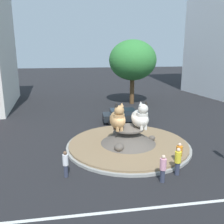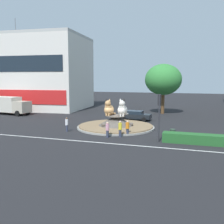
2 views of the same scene
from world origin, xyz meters
name	(u,v)px [view 1 (image 1 of 2)]	position (x,y,z in m)	size (l,w,h in m)	color
ground_plane	(128,147)	(0.00, 0.00, 0.00)	(160.00, 160.00, 0.00)	black
lane_centreline	(163,207)	(0.00, -7.46, 0.00)	(112.00, 0.20, 0.01)	silver
roundabout_island	(128,140)	(0.00, 0.00, 0.51)	(9.37, 9.37, 1.53)	gray
cat_statue_calico	(118,119)	(-0.84, -0.14, 2.28)	(1.33, 2.13, 2.05)	tan
cat_statue_white	(141,118)	(0.88, -0.12, 2.30)	(1.46, 2.17, 2.10)	silver
broadleaf_tree_behind_island	(133,60)	(3.84, 14.67, 5.77)	(6.14, 6.14, 8.41)	brown
pedestrian_pink_shirt	(163,168)	(0.76, -5.30, 0.86)	(0.36, 0.36, 1.63)	#33384C
pedestrian_yellow_shirt	(178,161)	(1.91, -4.65, 0.89)	(0.37, 0.37, 1.70)	#33384C
pedestrian_white_shirt	(66,163)	(-4.59, -3.87, 0.86)	(0.32, 0.32, 1.61)	#33384C
pedestrian_orange_shirt	(179,154)	(2.43, -3.67, 0.83)	(0.39, 0.39, 1.59)	#33384C
hatchback_near_shophouse	(124,115)	(0.99, 6.23, 0.75)	(4.43, 2.18, 1.38)	black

